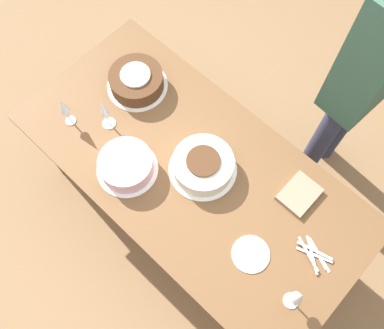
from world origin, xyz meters
name	(u,v)px	position (x,y,z in m)	size (l,w,h in m)	color
ground_plane	(192,211)	(0.00, 0.00, 0.00)	(12.00, 12.00, 0.00)	#8E6B47
dining_table	(192,176)	(0.00, 0.00, 0.63)	(1.80, 0.88, 0.72)	brown
cake_center_white	(203,165)	(-0.04, -0.03, 0.77)	(0.34, 0.34, 0.11)	white
cake_front_chocolate	(136,81)	(0.54, -0.15, 0.77)	(0.32, 0.32, 0.11)	white
cake_back_decorated	(126,165)	(0.23, 0.22, 0.77)	(0.30, 0.30, 0.10)	white
wine_glass_near	(104,110)	(0.48, 0.11, 0.87)	(0.07, 0.07, 0.22)	silver
wine_glass_far	(64,107)	(0.64, 0.23, 0.86)	(0.06, 0.06, 0.20)	silver
wine_glass_extra	(299,297)	(-0.74, 0.16, 0.87)	(0.07, 0.07, 0.21)	silver
dessert_plate_left	(251,254)	(-0.48, 0.12, 0.73)	(0.17, 0.17, 0.01)	white
fork_pile	(314,254)	(-0.69, -0.07, 0.73)	(0.20, 0.12, 0.02)	silver
napkin_stack	(299,194)	(-0.47, -0.25, 0.74)	(0.15, 0.19, 0.03)	gray
person_cutting	(373,68)	(-0.36, -0.82, 1.05)	(0.25, 0.42, 1.73)	#2D334C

